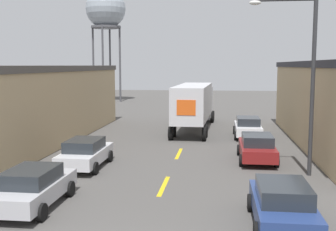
# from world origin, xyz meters

# --- Properties ---
(road_centerline) EXTENTS (0.20, 16.99, 0.01)m
(road_centerline) POSITION_xyz_m (0.00, 8.37, 0.00)
(road_centerline) COLOR gold
(road_centerline) RESTS_ON ground_plane
(warehouse_left) EXTENTS (9.69, 24.14, 5.30)m
(warehouse_left) POSITION_xyz_m (-12.37, 18.05, 2.66)
(warehouse_left) COLOR tan
(warehouse_left) RESTS_ON ground_plane
(semi_truck) EXTENTS (3.12, 12.70, 3.77)m
(semi_truck) POSITION_xyz_m (0.37, 25.25, 2.27)
(semi_truck) COLOR silver
(semi_truck) RESTS_ON ground_plane
(parked_car_right_near) EXTENTS (2.06, 4.50, 1.51)m
(parked_car_right_near) POSITION_xyz_m (4.51, 4.14, 0.78)
(parked_car_right_near) COLOR navy
(parked_car_right_near) RESTS_ON ground_plane
(parked_car_left_far) EXTENTS (2.06, 4.50, 1.51)m
(parked_car_left_far) POSITION_xyz_m (-4.51, 11.24, 0.78)
(parked_car_left_far) COLOR silver
(parked_car_left_far) RESTS_ON ground_plane
(parked_car_right_far) EXTENTS (2.06, 4.50, 1.51)m
(parked_car_right_far) POSITION_xyz_m (4.51, 21.74, 0.78)
(parked_car_right_far) COLOR silver
(parked_car_right_far) RESTS_ON ground_plane
(parked_car_right_mid) EXTENTS (2.06, 4.50, 1.51)m
(parked_car_right_mid) POSITION_xyz_m (4.51, 13.86, 0.78)
(parked_car_right_mid) COLOR maroon
(parked_car_right_mid) RESTS_ON ground_plane
(parked_car_left_near) EXTENTS (2.06, 4.50, 1.51)m
(parked_car_left_near) POSITION_xyz_m (-4.51, 5.00, 0.78)
(parked_car_left_near) COLOR #B2B2B7
(parked_car_left_near) RESTS_ON ground_plane
(water_tower) EXTENTS (5.72, 5.72, 16.31)m
(water_tower) POSITION_xyz_m (-14.10, 50.82, 13.24)
(water_tower) COLOR #47474C
(water_tower) RESTS_ON ground_plane
(street_lamp) EXTENTS (3.16, 0.32, 8.51)m
(street_lamp) POSITION_xyz_m (6.41, 11.05, 4.97)
(street_lamp) COLOR #2D2D30
(street_lamp) RESTS_ON ground_plane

